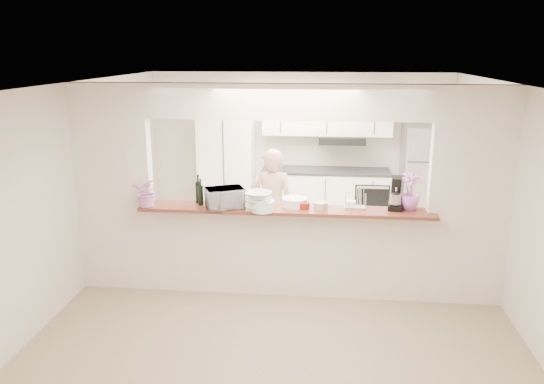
# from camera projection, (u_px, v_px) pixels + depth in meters

# --- Properties ---
(floor) EXTENTS (6.00, 6.00, 0.00)m
(floor) POSITION_uv_depth(u_px,v_px,m) (285.00, 293.00, 6.44)
(floor) COLOR gray
(floor) RESTS_ON ground
(tile_overlay) EXTENTS (5.00, 2.90, 0.01)m
(tile_overlay) POSITION_uv_depth(u_px,v_px,m) (293.00, 247.00, 7.92)
(tile_overlay) COLOR beige
(tile_overlay) RESTS_ON floor
(partition) EXTENTS (5.00, 0.15, 2.50)m
(partition) POSITION_uv_depth(u_px,v_px,m) (286.00, 174.00, 6.05)
(partition) COLOR white
(partition) RESTS_ON floor
(bar_counter) EXTENTS (3.40, 0.38, 1.09)m
(bar_counter) POSITION_uv_depth(u_px,v_px,m) (286.00, 249.00, 6.28)
(bar_counter) COLOR white
(bar_counter) RESTS_ON floor
(kitchen_cabinets) EXTENTS (3.15, 0.62, 2.25)m
(kitchen_cabinets) POSITION_uv_depth(u_px,v_px,m) (287.00, 166.00, 8.82)
(kitchen_cabinets) COLOR white
(kitchen_cabinets) RESTS_ON floor
(refrigerator) EXTENTS (0.75, 0.70, 1.70)m
(refrigerator) POSITION_uv_depth(u_px,v_px,m) (425.00, 178.00, 8.56)
(refrigerator) COLOR #A4A4A9
(refrigerator) RESTS_ON floor
(flower_left) EXTENTS (0.34, 0.30, 0.35)m
(flower_left) POSITION_uv_depth(u_px,v_px,m) (147.00, 192.00, 6.12)
(flower_left) COLOR #CE6DAA
(flower_left) RESTS_ON bar_counter
(wine_bottle_a) EXTENTS (0.07, 0.07, 0.34)m
(wine_bottle_a) POSITION_uv_depth(u_px,v_px,m) (198.00, 192.00, 6.29)
(wine_bottle_a) COLOR black
(wine_bottle_a) RESTS_ON bar_counter
(wine_bottle_b) EXTENTS (0.06, 0.06, 0.32)m
(wine_bottle_b) POSITION_uv_depth(u_px,v_px,m) (201.00, 195.00, 6.20)
(wine_bottle_b) COLOR black
(wine_bottle_b) RESTS_ON bar_counter
(toaster_oven) EXTENTS (0.50, 0.44, 0.23)m
(toaster_oven) POSITION_uv_depth(u_px,v_px,m) (225.00, 198.00, 6.09)
(toaster_oven) COLOR #B2B2B7
(toaster_oven) RESTS_ON bar_counter
(serving_bowls) EXTENTS (0.32, 0.32, 0.21)m
(serving_bowls) POSITION_uv_depth(u_px,v_px,m) (258.00, 201.00, 5.99)
(serving_bowls) COLOR silver
(serving_bowls) RESTS_ON bar_counter
(plate_stack_a) EXTENTS (0.27, 0.27, 0.12)m
(plate_stack_a) POSITION_uv_depth(u_px,v_px,m) (263.00, 206.00, 5.98)
(plate_stack_a) COLOR white
(plate_stack_a) RESTS_ON bar_counter
(plate_stack_b) EXTENTS (0.29, 0.29, 0.10)m
(plate_stack_b) POSITION_uv_depth(u_px,v_px,m) (295.00, 202.00, 6.16)
(plate_stack_b) COLOR white
(plate_stack_b) RESTS_ON bar_counter
(red_bowl) EXTENTS (0.15, 0.15, 0.07)m
(red_bowl) POSITION_uv_depth(u_px,v_px,m) (303.00, 205.00, 6.09)
(red_bowl) COLOR maroon
(red_bowl) RESTS_ON bar_counter
(tan_bowl) EXTENTS (0.17, 0.17, 0.08)m
(tan_bowl) POSITION_uv_depth(u_px,v_px,m) (321.00, 205.00, 6.07)
(tan_bowl) COLOR tan
(tan_bowl) RESTS_ON bar_counter
(utensil_caddy) EXTENTS (0.26, 0.16, 0.23)m
(utensil_caddy) POSITION_uv_depth(u_px,v_px,m) (356.00, 200.00, 6.09)
(utensil_caddy) COLOR silver
(utensil_caddy) RESTS_ON bar_counter
(stand_mixer) EXTENTS (0.19, 0.27, 0.38)m
(stand_mixer) POSITION_uv_depth(u_px,v_px,m) (396.00, 194.00, 6.04)
(stand_mixer) COLOR black
(stand_mixer) RESTS_ON bar_counter
(flower_right) EXTENTS (0.29, 0.29, 0.43)m
(flower_right) POSITION_uv_depth(u_px,v_px,m) (410.00, 191.00, 6.00)
(flower_right) COLOR #AC68C1
(flower_right) RESTS_ON bar_counter
(person) EXTENTS (0.59, 0.40, 1.59)m
(person) POSITION_uv_depth(u_px,v_px,m) (272.00, 207.00, 7.18)
(person) COLOR tan
(person) RESTS_ON floor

